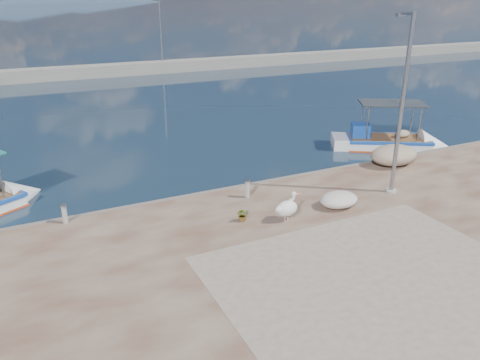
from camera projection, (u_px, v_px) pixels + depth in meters
name	position (u px, v px, depth m)	size (l,w,h in m)	color
ground	(290.00, 254.00, 15.56)	(1400.00, 1400.00, 0.00)	#162635
quay_patch	(376.00, 280.00, 13.27)	(9.00, 7.00, 0.01)	gray
breakwater	(89.00, 72.00, 48.79)	(120.00, 2.20, 7.50)	gray
boat_right	(386.00, 144.00, 26.34)	(6.44, 4.93, 3.01)	white
pelican	(287.00, 208.00, 16.56)	(1.11, 0.58, 1.06)	tan
lamp_post	(401.00, 113.00, 18.02)	(0.44, 0.96, 7.00)	gray
bollard_near	(247.00, 188.00, 18.52)	(0.25, 0.25, 0.75)	gray
bollard_far	(64.00, 213.00, 16.44)	(0.23, 0.23, 0.71)	gray
potted_plant	(243.00, 215.00, 16.63)	(0.44, 0.38, 0.49)	#33722D
net_pile_c	(394.00, 155.00, 22.14)	(2.40, 1.72, 0.94)	tan
net_pile_d	(339.00, 200.00, 17.76)	(1.53, 1.15, 0.57)	beige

